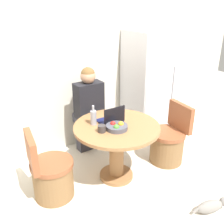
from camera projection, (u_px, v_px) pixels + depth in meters
ground_plane at (128, 187)px, 3.36m from camera, size 12.00×12.00×0.00m
wall_back at (74, 66)px, 3.91m from camera, size 7.00×0.06×2.60m
refrigerator at (149, 85)px, 4.37m from camera, size 0.72×0.68×1.79m
dining_table at (116, 141)px, 3.34m from camera, size 1.08×1.08×0.77m
chair_right_side at (168, 143)px, 3.81m from camera, size 0.51×0.51×0.87m
chair_left_side at (51, 176)px, 3.11m from camera, size 0.52×0.51×0.87m
person_seated at (88, 107)px, 3.85m from camera, size 0.40×0.37×1.36m
laptop at (111, 119)px, 3.33m from camera, size 0.30×0.23×0.23m
fruit_bowl at (117, 127)px, 3.15m from camera, size 0.26×0.26×0.09m
coffee_cup at (102, 129)px, 3.09m from camera, size 0.10×0.10×0.08m
bottle at (93, 117)px, 3.25m from camera, size 0.08×0.08×0.25m
cat at (212, 206)px, 2.94m from camera, size 0.44×0.22×0.16m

